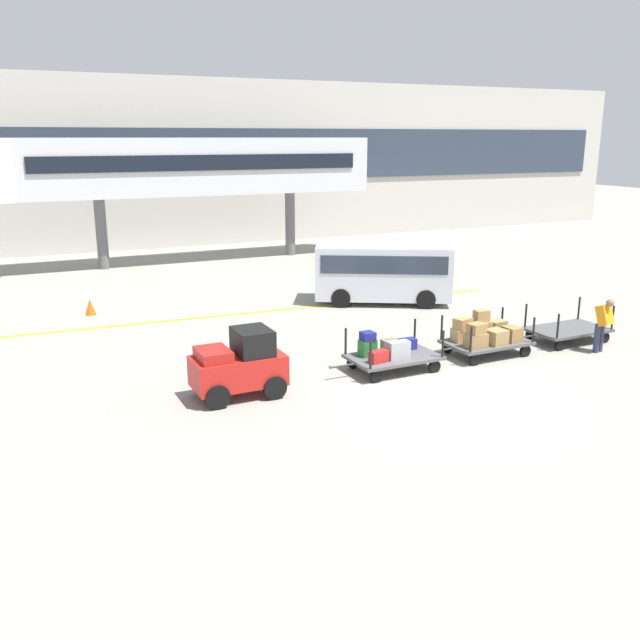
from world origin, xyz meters
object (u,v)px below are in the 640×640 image
object	(u,v)px
baggage_cart_middle	(485,335)
baggage_tug	(239,365)
shuttle_van	(383,269)
safety_cone_near	(90,307)
baggage_cart_tail	(567,330)
baggage_cart_lead	(390,353)
baggage_handler	(603,323)

from	to	relation	value
baggage_cart_middle	baggage_tug	bearing A→B (deg)	-178.82
baggage_cart_middle	shuttle_van	size ratio (longest dim) A/B	0.59
baggage_tug	safety_cone_near	size ratio (longest dim) A/B	3.86
baggage_cart_tail	baggage_cart_lead	bearing A→B (deg)	-179.08
baggage_cart_lead	baggage_cart_tail	size ratio (longest dim) A/B	1.00
baggage_handler	baggage_cart_middle	bearing A→B (deg)	159.51
baggage_cart_lead	baggage_cart_tail	xyz separation A→B (m)	(6.08, 0.10, -0.13)
baggage_tug	baggage_handler	distance (m)	10.25
baggage_cart_lead	safety_cone_near	xyz separation A→B (m)	(-6.31, 9.22, -0.20)
baggage_tug	baggage_cart_middle	bearing A→B (deg)	1.18
baggage_cart_lead	baggage_handler	bearing A→B (deg)	-10.39
baggage_handler	baggage_cart_lead	bearing A→B (deg)	169.61
baggage_tug	safety_cone_near	distance (m)	9.60
baggage_cart_tail	shuttle_van	distance (m)	7.10
baggage_cart_middle	safety_cone_near	size ratio (longest dim) A/B	5.48
baggage_handler	shuttle_van	world-z (taller)	shuttle_van
baggage_cart_middle	baggage_cart_tail	world-z (taller)	baggage_cart_middle
baggage_cart_tail	baggage_handler	bearing A→B (deg)	-87.75
baggage_handler	safety_cone_near	xyz separation A→B (m)	(-12.44, 10.34, -0.59)
baggage_tug	baggage_cart_tail	distance (m)	10.17
baggage_tug	baggage_handler	world-z (taller)	baggage_tug
safety_cone_near	baggage_cart_middle	bearing A→B (deg)	-44.53
baggage_cart_middle	baggage_handler	xyz separation A→B (m)	(3.11, -1.16, 0.30)
baggage_tug	baggage_handler	bearing A→B (deg)	-5.68
baggage_cart_tail	baggage_handler	size ratio (longest dim) A/B	1.93
safety_cone_near	shuttle_van	bearing A→B (deg)	-14.36
baggage_cart_lead	safety_cone_near	world-z (taller)	baggage_cart_lead
baggage_cart_tail	baggage_handler	world-z (taller)	baggage_handler
baggage_handler	safety_cone_near	bearing A→B (deg)	140.26
baggage_cart_tail	safety_cone_near	distance (m)	15.39
baggage_cart_middle	baggage_handler	size ratio (longest dim) A/B	1.93
baggage_tug	baggage_cart_tail	size ratio (longest dim) A/B	0.70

